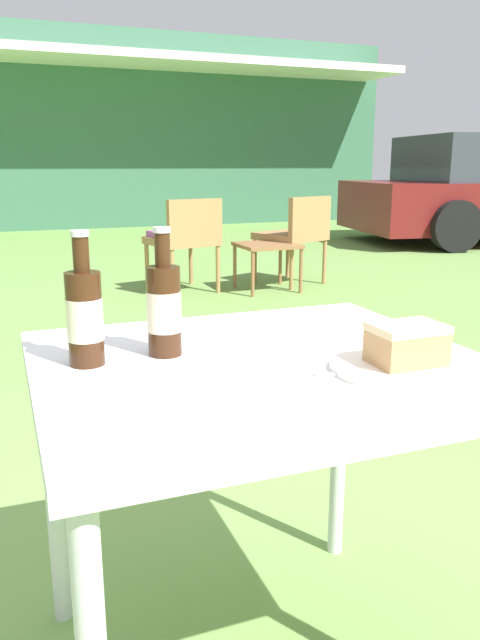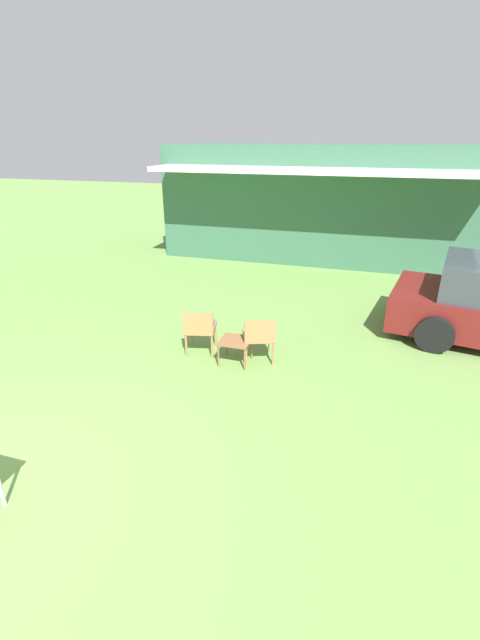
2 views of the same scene
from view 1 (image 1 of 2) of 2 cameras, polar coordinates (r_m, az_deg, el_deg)
name	(u,v)px [view 1 (image 1 of 2)]	position (r m, az deg, el deg)	size (l,w,h in m)	color
cabin_building	(125,135)	(12.69, -10.46, 16.32)	(8.87, 4.82, 3.17)	#38664C
wicker_chair_cushioned	(184,236)	(5.20, -5.10, 7.66)	(0.59, 0.61, 0.78)	#9E7547
wicker_chair_plain	(296,232)	(5.55, 5.15, 8.02)	(0.63, 0.65, 0.78)	#9E7547
garden_side_table	(267,249)	(5.27, 2.52, 6.49)	(0.48, 0.46, 0.40)	brown
patio_table	(259,396)	(1.18, 1.76, -6.93)	(0.81, 0.71, 0.69)	silver
cake_on_plate	(401,353)	(1.12, 14.52, -2.93)	(0.22, 0.22, 0.08)	silver
cola_bottle_near	(164,308)	(1.16, -6.96, 1.14)	(0.06, 0.06, 0.24)	#381E0F
cola_bottle_far	(85,315)	(1.13, -14.02, 0.43)	(0.06, 0.06, 0.24)	#381E0F
fork	(365,374)	(1.08, 11.36, -4.88)	(0.16, 0.07, 0.01)	silver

